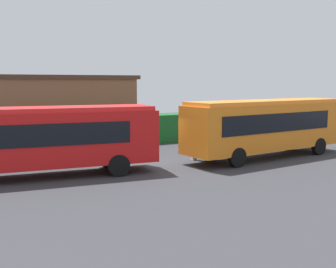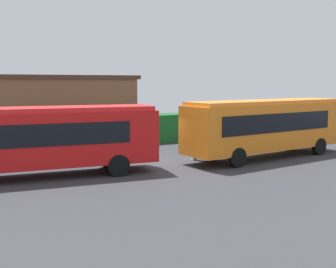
{
  "view_description": "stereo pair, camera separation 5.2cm",
  "coord_description": "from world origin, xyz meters",
  "px_view_note": "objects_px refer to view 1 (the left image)",
  "views": [
    {
      "loc": [
        -8.92,
        -19.29,
        4.23
      ],
      "look_at": [
        0.79,
        -0.87,
        1.64
      ],
      "focal_mm": 44.77,
      "sensor_mm": 36.0,
      "label": 1
    },
    {
      "loc": [
        -8.87,
        -19.32,
        4.23
      ],
      "look_at": [
        0.79,
        -0.87,
        1.64
      ],
      "focal_mm": 44.77,
      "sensor_mm": 36.0,
      "label": 2
    }
  ],
  "objects_px": {
    "bus_red": "(43,137)",
    "person_left": "(68,146)",
    "person_center": "(194,142)",
    "person_right": "(222,139)",
    "bus_orange": "(267,125)"
  },
  "relations": [
    {
      "from": "bus_red",
      "to": "person_right",
      "type": "bearing_deg",
      "value": 11.53
    },
    {
      "from": "person_left",
      "to": "person_right",
      "type": "bearing_deg",
      "value": 57.48
    },
    {
      "from": "person_left",
      "to": "person_center",
      "type": "bearing_deg",
      "value": 50.58
    },
    {
      "from": "person_center",
      "to": "person_right",
      "type": "distance_m",
      "value": 2.28
    },
    {
      "from": "bus_red",
      "to": "person_right",
      "type": "height_order",
      "value": "bus_red"
    },
    {
      "from": "bus_red",
      "to": "person_left",
      "type": "distance_m",
      "value": 2.83
    },
    {
      "from": "person_left",
      "to": "person_center",
      "type": "height_order",
      "value": "person_left"
    },
    {
      "from": "person_center",
      "to": "person_right",
      "type": "bearing_deg",
      "value": 7.86
    },
    {
      "from": "person_center",
      "to": "bus_red",
      "type": "bearing_deg",
      "value": 178.52
    },
    {
      "from": "bus_red",
      "to": "person_left",
      "type": "bearing_deg",
      "value": 59.77
    },
    {
      "from": "person_left",
      "to": "person_right",
      "type": "distance_m",
      "value": 8.76
    },
    {
      "from": "bus_red",
      "to": "person_right",
      "type": "relative_size",
      "value": 5.81
    },
    {
      "from": "bus_orange",
      "to": "person_right",
      "type": "xyz_separation_m",
      "value": [
        -1.78,
        1.8,
        -0.92
      ]
    },
    {
      "from": "person_center",
      "to": "person_left",
      "type": "bearing_deg",
      "value": 160.26
    },
    {
      "from": "bus_orange",
      "to": "person_center",
      "type": "height_order",
      "value": "bus_orange"
    }
  ]
}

